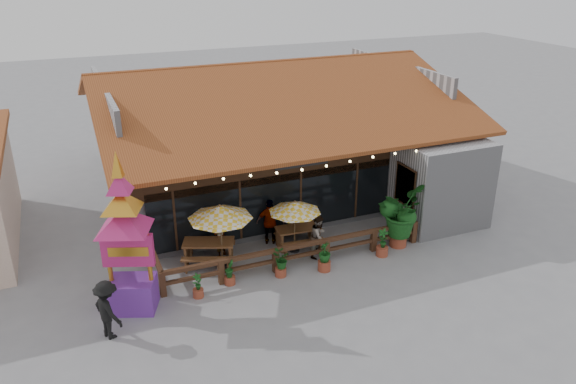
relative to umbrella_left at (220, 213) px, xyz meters
name	(u,v)px	position (x,y,z in m)	size (l,w,h in m)	color
ground	(332,252)	(4.13, -0.60, -2.15)	(100.00, 100.00, 0.00)	gray
restaurant_building	(274,146)	(4.39, 6.01, 0.06)	(15.50, 14.73, 6.09)	#ABABB0
patio_railing	(280,252)	(1.88, -0.87, -1.53)	(10.00, 2.60, 0.92)	#4B2E1A
umbrella_left	(220,213)	(0.00, 0.00, 0.00)	(3.03, 3.03, 2.47)	brown
umbrella_right	(295,207)	(2.85, 0.02, -0.31)	(2.26, 2.26, 2.11)	brown
picnic_table_left	(209,249)	(-0.38, 0.42, -1.56)	(2.28, 2.14, 0.88)	brown
picnic_table_right	(298,234)	(3.13, 0.33, -1.60)	(1.80, 1.58, 0.81)	brown
thai_sign_tower	(124,223)	(-3.36, -1.45, 0.87)	(2.73, 2.73, 5.72)	#682A9B
tropical_plant	(400,213)	(6.73, -1.12, -0.74)	(2.36, 2.33, 2.46)	brown
diner_a	(220,237)	(0.15, 0.72, -1.34)	(0.59, 0.39, 1.62)	#321F10
diner_b	(319,236)	(3.54, -0.66, -1.33)	(0.80, 0.62, 1.65)	#321F10
diner_c	(270,222)	(2.24, 0.98, -1.23)	(1.08, 0.45, 1.84)	#321F10
pedestrian	(108,310)	(-4.22, -2.64, -1.22)	(1.20, 0.69, 1.86)	black
planter_a	(198,287)	(-1.31, -1.60, -1.78)	(0.36, 0.36, 0.88)	brown
planter_b	(230,273)	(-0.11, -1.25, -1.74)	(0.42, 0.43, 0.92)	brown
planter_c	(281,262)	(1.69, -1.43, -1.60)	(0.77, 0.75, 0.98)	brown
planter_d	(324,257)	(3.28, -1.68, -1.61)	(0.57, 0.57, 1.12)	brown
planter_e	(383,245)	(5.75, -1.55, -1.69)	(0.45, 0.47, 1.10)	brown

